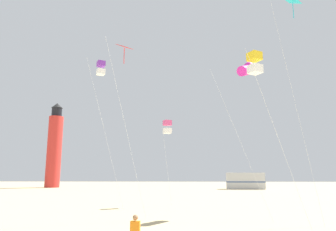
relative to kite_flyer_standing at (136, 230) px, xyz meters
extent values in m
cube|color=orange|center=(-0.01, -0.08, 0.07)|extent=(0.35, 0.24, 0.52)
sphere|color=#9E704C|center=(-0.01, -0.08, 0.45)|extent=(0.20, 0.20, 0.20)
cylinder|color=silver|center=(6.12, 2.50, 3.57)|extent=(2.87, 1.08, 8.36)
cube|color=yellow|center=(5.59, 3.93, 8.09)|extent=(0.82, 0.82, 0.44)
cube|color=white|center=(5.59, 3.93, 7.39)|extent=(0.82, 0.82, 0.44)
cylinder|color=silver|center=(0.54, 14.36, 2.69)|extent=(0.80, 0.04, 6.61)
cube|color=#E54C8C|center=(0.55, 14.75, 6.34)|extent=(0.82, 0.82, 0.44)
cube|color=white|center=(0.55, 14.75, 5.64)|extent=(0.82, 0.82, 0.44)
cylinder|color=silver|center=(-3.91, 10.90, 4.96)|extent=(2.76, 1.77, 11.14)
cube|color=purple|center=(-4.79, 12.27, 10.87)|extent=(0.82, 0.82, 0.44)
cube|color=white|center=(-4.79, 12.27, 10.17)|extent=(0.82, 0.82, 0.44)
cylinder|color=silver|center=(-1.64, 6.44, 4.89)|extent=(2.61, 0.84, 11.01)
cube|color=red|center=(-2.05, 7.73, 10.39)|extent=(1.22, 1.22, 0.40)
cylinder|color=red|center=(-2.05, 7.73, 9.74)|extent=(0.04, 0.04, 1.10)
cylinder|color=silver|center=(8.16, 5.66, 6.07)|extent=(1.60, 1.29, 13.37)
cube|color=#1EB2D1|center=(8.80, 6.46, 12.76)|extent=(1.22, 1.22, 0.40)
cylinder|color=#1EB2D1|center=(8.80, 6.46, 12.11)|extent=(0.04, 0.04, 1.10)
cylinder|color=silver|center=(5.26, 7.63, 4.28)|extent=(3.05, 2.47, 9.78)
cylinder|color=#D826A5|center=(6.49, 9.14, 9.17)|extent=(2.11, 2.38, 1.48)
sphere|color=#D826A5|center=(6.49, 9.14, 9.32)|extent=(0.76, 0.76, 0.76)
cylinder|color=red|center=(-23.32, 49.27, 6.39)|extent=(2.80, 2.80, 14.00)
cylinder|color=black|center=(-23.32, 49.27, 14.29)|extent=(2.00, 2.00, 1.80)
cone|color=black|center=(-23.32, 49.27, 15.69)|extent=(2.20, 2.20, 1.00)
cube|color=#B7BABF|center=(12.94, 43.84, 0.79)|extent=(6.53, 2.69, 2.80)
cube|color=#4C608C|center=(12.94, 43.84, 0.65)|extent=(6.57, 2.73, 0.24)
camera|label=1|loc=(1.62, -11.80, 2.01)|focal=33.30mm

